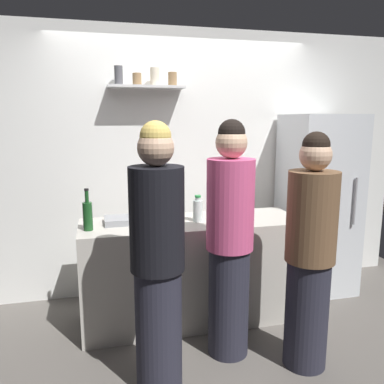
# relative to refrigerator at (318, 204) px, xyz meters

# --- Properties ---
(ground_plane) EXTENTS (5.28, 5.28, 0.00)m
(ground_plane) POSITION_rel_refrigerator_xyz_m (-1.32, -0.85, -0.89)
(ground_plane) COLOR #59544F
(back_wall_assembly) EXTENTS (4.80, 0.32, 2.60)m
(back_wall_assembly) POSITION_rel_refrigerator_xyz_m (-1.32, 0.40, 0.41)
(back_wall_assembly) COLOR white
(back_wall_assembly) RESTS_ON ground
(refrigerator) EXTENTS (0.66, 0.66, 1.78)m
(refrigerator) POSITION_rel_refrigerator_xyz_m (0.00, 0.00, 0.00)
(refrigerator) COLOR silver
(refrigerator) RESTS_ON ground
(counter) EXTENTS (1.88, 0.63, 0.89)m
(counter) POSITION_rel_refrigerator_xyz_m (-1.39, -0.31, -0.45)
(counter) COLOR #B7B2A8
(counter) RESTS_ON ground
(baking_pan) EXTENTS (0.34, 0.24, 0.05)m
(baking_pan) POSITION_rel_refrigerator_xyz_m (-1.95, -0.25, 0.02)
(baking_pan) COLOR gray
(baking_pan) RESTS_ON counter
(utensil_holder) EXTENTS (0.10, 0.10, 0.22)m
(utensil_holder) POSITION_rel_refrigerator_xyz_m (-1.78, -0.46, 0.05)
(utensil_holder) COLOR #B2B2B7
(utensil_holder) RESTS_ON counter
(wine_bottle_green_glass) EXTENTS (0.07, 0.07, 0.33)m
(wine_bottle_green_glass) POSITION_rel_refrigerator_xyz_m (-2.24, -0.40, 0.12)
(wine_bottle_green_glass) COLOR #19471E
(wine_bottle_green_glass) RESTS_ON counter
(wine_bottle_amber_glass) EXTENTS (0.07, 0.07, 0.30)m
(wine_bottle_amber_glass) POSITION_rel_refrigerator_xyz_m (-0.85, -0.21, 0.11)
(wine_bottle_amber_glass) COLOR #472814
(wine_bottle_amber_glass) RESTS_ON counter
(wine_bottle_dark_glass) EXTENTS (0.08, 0.08, 0.32)m
(wine_bottle_dark_glass) POSITION_rel_refrigerator_xyz_m (-1.05, -0.24, 0.12)
(wine_bottle_dark_glass) COLOR black
(wine_bottle_dark_glass) RESTS_ON counter
(water_bottle_plastic) EXTENTS (0.08, 0.08, 0.22)m
(water_bottle_plastic) POSITION_rel_refrigerator_xyz_m (-1.35, -0.34, 0.09)
(water_bottle_plastic) COLOR silver
(water_bottle_plastic) RESTS_ON counter
(person_pink_top) EXTENTS (0.34, 0.34, 1.74)m
(person_pink_top) POSITION_rel_refrigerator_xyz_m (-1.25, -0.89, -0.02)
(person_pink_top) COLOR #262633
(person_pink_top) RESTS_ON ground
(person_blonde) EXTENTS (0.34, 0.34, 1.73)m
(person_blonde) POSITION_rel_refrigerator_xyz_m (-1.82, -1.15, -0.03)
(person_blonde) COLOR #262633
(person_blonde) RESTS_ON ground
(person_brown_jacket) EXTENTS (0.34, 0.34, 1.66)m
(person_brown_jacket) POSITION_rel_refrigerator_xyz_m (-0.77, -1.16, -0.07)
(person_brown_jacket) COLOR #262633
(person_brown_jacket) RESTS_ON ground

